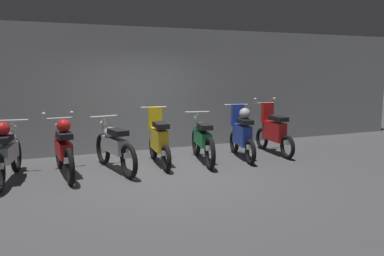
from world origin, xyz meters
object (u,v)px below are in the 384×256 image
object	(u,v)px
motorbike_slot_1	(63,148)
motorbike_slot_5	(242,133)
motorbike_slot_0	(7,152)
motorbike_slot_4	(202,139)
motorbike_slot_2	(114,146)
motorbike_slot_6	(273,131)
motorbike_slot_3	(159,140)

from	to	relation	value
motorbike_slot_1	motorbike_slot_5	size ratio (longest dim) A/B	1.17
motorbike_slot_0	motorbike_slot_4	world-z (taller)	motorbike_slot_0
motorbike_slot_0	motorbike_slot_4	size ratio (longest dim) A/B	1.00
motorbike_slot_4	motorbike_slot_5	distance (m)	0.94
motorbike_slot_0	motorbike_slot_4	xyz separation A→B (m)	(3.76, 0.06, -0.04)
motorbike_slot_2	motorbike_slot_5	world-z (taller)	motorbike_slot_5
motorbike_slot_2	motorbike_slot_6	world-z (taller)	motorbike_slot_6
motorbike_slot_0	motorbike_slot_1	size ratio (longest dim) A/B	0.99
motorbike_slot_2	motorbike_slot_5	bearing A→B (deg)	0.35
motorbike_slot_0	motorbike_slot_1	bearing A→B (deg)	0.39
motorbike_slot_3	motorbike_slot_4	xyz separation A→B (m)	(0.94, -0.09, -0.03)
motorbike_slot_3	motorbike_slot_6	bearing A→B (deg)	0.65
motorbike_slot_0	motorbike_slot_2	world-z (taller)	motorbike_slot_0
motorbike_slot_1	motorbike_slot_2	distance (m)	0.94
motorbike_slot_1	motorbike_slot_6	world-z (taller)	motorbike_slot_6
motorbike_slot_4	motorbike_slot_6	xyz separation A→B (m)	(1.88, 0.13, 0.04)
motorbike_slot_1	motorbike_slot_2	bearing A→B (deg)	0.19
motorbike_slot_2	motorbike_slot_3	world-z (taller)	motorbike_slot_3
motorbike_slot_3	motorbike_slot_4	bearing A→B (deg)	-5.69
motorbike_slot_4	motorbike_slot_6	distance (m)	1.88
motorbike_slot_4	motorbike_slot_5	world-z (taller)	motorbike_slot_5
motorbike_slot_4	motorbike_slot_2	bearing A→B (deg)	-178.45
motorbike_slot_0	motorbike_slot_1	xyz separation A→B (m)	(0.94, 0.01, 0.00)
motorbike_slot_2	motorbike_slot_4	size ratio (longest dim) A/B	1.00
motorbike_slot_1	motorbike_slot_4	xyz separation A→B (m)	(2.82, 0.05, -0.04)
motorbike_slot_0	motorbike_slot_3	world-z (taller)	motorbike_slot_3
motorbike_slot_3	motorbike_slot_5	xyz separation A→B (m)	(1.88, -0.13, 0.04)
motorbike_slot_0	motorbike_slot_6	bearing A→B (deg)	1.89
motorbike_slot_3	motorbike_slot_5	size ratio (longest dim) A/B	1.01
motorbike_slot_0	motorbike_slot_5	xyz separation A→B (m)	(4.70, 0.03, 0.04)
motorbike_slot_1	motorbike_slot_4	size ratio (longest dim) A/B	1.01
motorbike_slot_5	motorbike_slot_3	bearing A→B (deg)	176.11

